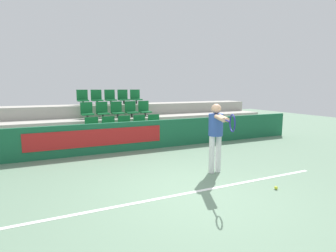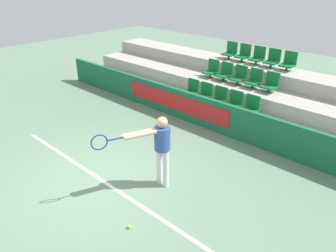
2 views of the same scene
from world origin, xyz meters
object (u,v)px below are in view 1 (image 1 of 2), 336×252
(stadium_chair_7, at_px, (117,110))
(stadium_chair_13, at_px, (123,98))
(stadium_chair_3, at_px, (140,125))
(stadium_chair_10, at_px, (83,98))
(stadium_chair_11, at_px, (97,98))
(stadium_chair_8, at_px, (131,110))
(stadium_chair_5, at_px, (87,112))
(stadium_chair_2, at_px, (125,126))
(tennis_ball, at_px, (276,188))
(stadium_chair_14, at_px, (136,97))
(tennis_player, at_px, (216,131))
(stadium_chair_1, at_px, (109,127))
(stadium_chair_0, at_px, (92,128))
(stadium_chair_9, at_px, (144,109))
(stadium_chair_6, at_px, (102,111))
(stadium_chair_4, at_px, (155,124))
(stadium_chair_12, at_px, (110,98))

(stadium_chair_7, height_order, stadium_chair_13, stadium_chair_13)
(stadium_chair_3, bearing_deg, stadium_chair_10, 127.12)
(stadium_chair_11, bearing_deg, stadium_chair_8, -44.74)
(stadium_chair_3, distance_m, stadium_chair_5, 1.99)
(stadium_chair_2, distance_m, tennis_ball, 5.30)
(stadium_chair_10, bearing_deg, stadium_chair_13, 0.00)
(stadium_chair_14, xyz_separation_m, tennis_player, (0.00, -5.85, -0.55))
(stadium_chair_2, bearing_deg, stadium_chair_5, 135.26)
(stadium_chair_2, relative_size, stadium_chair_14, 1.00)
(stadium_chair_1, height_order, stadium_chair_5, stadium_chair_5)
(stadium_chair_0, height_order, stadium_chair_11, stadium_chair_11)
(stadium_chair_11, xyz_separation_m, stadium_chair_14, (1.62, 0.00, 0.00))
(stadium_chair_8, relative_size, stadium_chair_9, 1.00)
(stadium_chair_1, xyz_separation_m, tennis_player, (1.62, -3.72, 0.31))
(stadium_chair_8, xyz_separation_m, tennis_ball, (1.05, -6.08, -1.09))
(stadium_chair_1, bearing_deg, stadium_chair_11, 90.00)
(stadium_chair_7, xyz_separation_m, stadium_chair_9, (1.08, 0.00, 0.00))
(stadium_chair_7, bearing_deg, stadium_chair_1, -116.77)
(stadium_chair_7, relative_size, stadium_chair_9, 1.00)
(stadium_chair_6, bearing_deg, stadium_chair_11, 90.00)
(stadium_chair_0, height_order, tennis_ball, stadium_chair_0)
(stadium_chair_2, bearing_deg, stadium_chair_9, 44.74)
(stadium_chair_1, distance_m, stadium_chair_7, 1.27)
(stadium_chair_7, height_order, tennis_ball, stadium_chair_7)
(stadium_chair_2, relative_size, tennis_ball, 8.89)
(stadium_chair_4, distance_m, stadium_chair_9, 1.15)
(stadium_chair_5, distance_m, stadium_chair_11, 1.27)
(stadium_chair_0, bearing_deg, stadium_chair_4, 0.00)
(stadium_chair_1, xyz_separation_m, stadium_chair_2, (0.54, 0.00, 0.00))
(stadium_chair_13, distance_m, tennis_ball, 7.39)
(stadium_chair_6, xyz_separation_m, stadium_chair_12, (0.54, 1.07, 0.43))
(stadium_chair_6, bearing_deg, stadium_chair_10, 116.77)
(stadium_chair_0, distance_m, stadium_chair_13, 2.82)
(stadium_chair_2, relative_size, stadium_chair_13, 1.00)
(stadium_chair_10, height_order, tennis_ball, stadium_chair_10)
(stadium_chair_3, distance_m, stadium_chair_4, 0.54)
(stadium_chair_0, distance_m, stadium_chair_14, 3.16)
(stadium_chair_8, relative_size, stadium_chair_12, 1.00)
(stadium_chair_1, height_order, stadium_chair_10, stadium_chair_10)
(stadium_chair_11, distance_m, tennis_ball, 7.62)
(stadium_chair_12, distance_m, stadium_chair_13, 0.54)
(stadium_chair_5, bearing_deg, stadium_chair_2, -44.74)
(stadium_chair_5, xyz_separation_m, stadium_chair_11, (0.54, 1.07, 0.43))
(stadium_chair_11, bearing_deg, stadium_chair_2, -75.84)
(stadium_chair_2, xyz_separation_m, stadium_chair_13, (0.54, 2.14, 0.86))
(stadium_chair_5, height_order, tennis_player, tennis_player)
(stadium_chair_4, distance_m, stadium_chair_8, 1.27)
(stadium_chair_2, distance_m, stadium_chair_13, 2.37)
(stadium_chair_7, xyz_separation_m, stadium_chair_13, (0.54, 1.07, 0.43))
(stadium_chair_10, relative_size, stadium_chair_13, 1.00)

